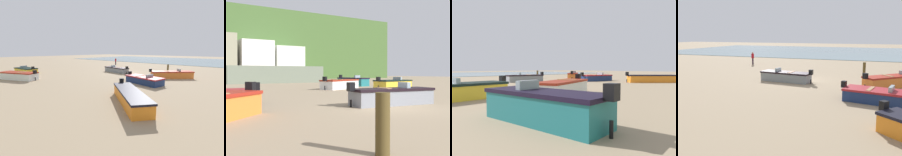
# 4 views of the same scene
# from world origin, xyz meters

# --- Properties ---
(ground_plane) EXTENTS (160.00, 160.00, 0.00)m
(ground_plane) POSITION_xyz_m (0.00, 0.00, 0.00)
(ground_plane) COLOR gray
(tidal_water) EXTENTS (80.00, 36.00, 0.06)m
(tidal_water) POSITION_xyz_m (0.00, -36.00, 0.03)
(tidal_water) COLOR gray
(tidal_water) RESTS_ON ground
(boat_orange_2) EXTENTS (4.60, 4.39, 1.20)m
(boat_orange_2) POSITION_xyz_m (-7.58, -0.01, 0.46)
(boat_orange_2) COLOR orange
(boat_orange_2) RESTS_ON ground
(boat_navy_5) EXTENTS (4.34, 2.35, 1.08)m
(boat_navy_5) POSITION_xyz_m (-6.65, 5.06, 0.39)
(boat_navy_5) COLOR navy
(boat_navy_5) RESTS_ON ground
(boat_grey_6) EXTENTS (4.61, 1.78, 1.13)m
(boat_grey_6) POSITION_xyz_m (0.83, 0.71, 0.42)
(boat_grey_6) COLOR gray
(boat_grey_6) RESTS_ON ground
(mooring_post_near_water) EXTENTS (0.28, 0.28, 1.20)m
(mooring_post_near_water) POSITION_xyz_m (-5.00, -5.30, 0.60)
(mooring_post_near_water) COLOR #4C3C1D
(mooring_post_near_water) RESTS_ON ground
(beach_walker_foreground) EXTENTS (0.41, 0.54, 1.62)m
(beach_walker_foreground) POSITION_xyz_m (9.19, -8.87, 0.95)
(beach_walker_foreground) COLOR #271729
(beach_walker_foreground) RESTS_ON ground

